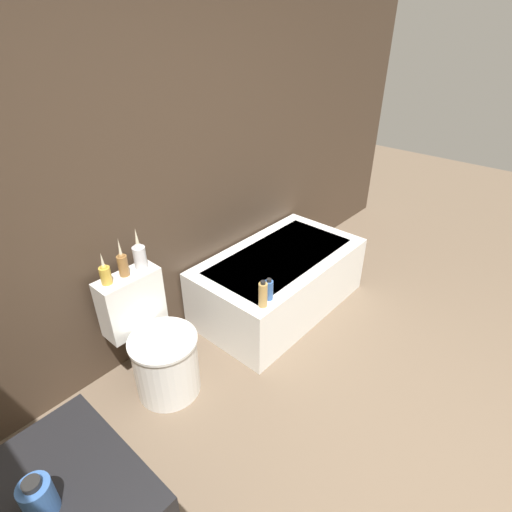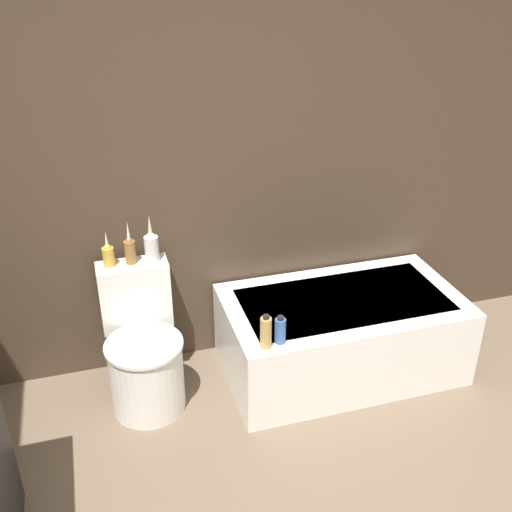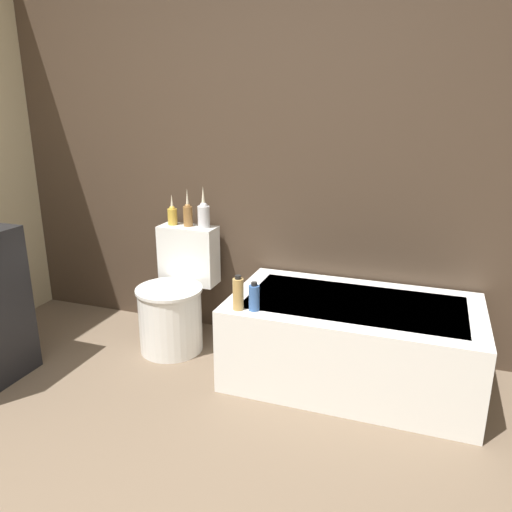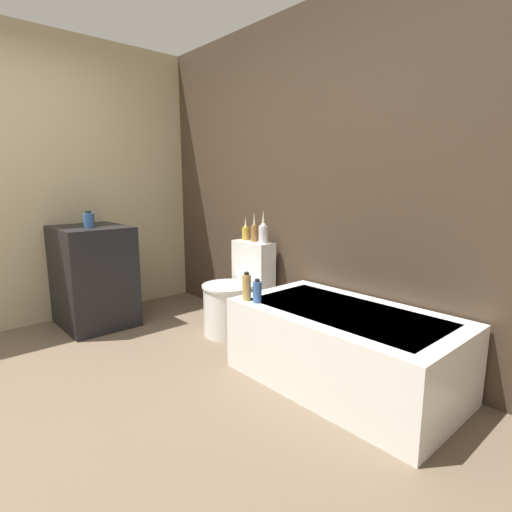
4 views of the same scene
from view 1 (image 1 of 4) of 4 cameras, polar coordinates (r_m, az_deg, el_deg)
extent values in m
cube|color=#423326|center=(2.62, -16.01, 11.31)|extent=(6.40, 0.06, 2.60)
cube|color=white|center=(3.32, 3.33, -3.57)|extent=(1.40, 0.79, 0.49)
cube|color=#B7BCC6|center=(3.19, 3.46, -0.01)|extent=(1.20, 0.59, 0.01)
cylinder|color=white|center=(2.72, -12.66, -15.02)|extent=(0.41, 0.41, 0.41)
cylinder|color=white|center=(2.57, -13.22, -11.66)|extent=(0.43, 0.43, 0.02)
cube|color=white|center=(2.68, -17.37, -6.26)|extent=(0.40, 0.17, 0.40)
cylinder|color=#335999|center=(1.46, -28.63, -28.08)|extent=(0.09, 0.09, 0.12)
cylinder|color=black|center=(1.41, -29.43, -26.52)|extent=(0.05, 0.05, 0.02)
cylinder|color=gold|center=(2.50, -20.69, -2.64)|extent=(0.06, 0.06, 0.11)
sphere|color=gold|center=(2.48, -20.92, -1.57)|extent=(0.04, 0.04, 0.04)
cone|color=beige|center=(2.45, -21.13, -0.60)|extent=(0.02, 0.02, 0.10)
cylinder|color=olive|center=(2.54, -18.45, -1.33)|extent=(0.06, 0.06, 0.13)
sphere|color=olive|center=(2.51, -18.70, -0.04)|extent=(0.04, 0.04, 0.04)
cone|color=beige|center=(2.48, -18.93, 1.16)|extent=(0.02, 0.02, 0.12)
cylinder|color=silver|center=(2.58, -16.25, -0.20)|extent=(0.08, 0.08, 0.15)
sphere|color=silver|center=(2.55, -16.49, 1.20)|extent=(0.05, 0.05, 0.05)
cone|color=beige|center=(2.52, -16.71, 2.49)|extent=(0.03, 0.03, 0.13)
cylinder|color=tan|center=(2.60, 1.00, -5.59)|extent=(0.06, 0.06, 0.18)
cylinder|color=black|center=(2.54, 1.02, -3.81)|extent=(0.03, 0.03, 0.02)
cylinder|color=#335999|center=(2.67, 1.85, -4.90)|extent=(0.06, 0.06, 0.14)
cylinder|color=black|center=(2.63, 1.88, -3.48)|extent=(0.03, 0.03, 0.02)
camera|label=2|loc=(1.36, 98.15, 6.05)|focal=42.00mm
camera|label=3|loc=(2.77, 60.76, 3.49)|focal=35.00mm
camera|label=4|loc=(3.70, 46.01, 8.42)|focal=28.00mm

